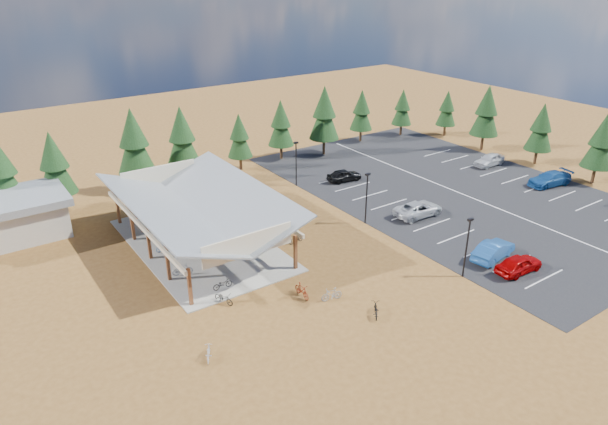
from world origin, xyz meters
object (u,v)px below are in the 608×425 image
Objects in this scene: car_1 at (493,250)px; car_0 at (519,264)px; bike_15 at (255,233)px; bike_13 at (332,294)px; car_4 at (344,175)px; bike_3 at (139,216)px; lamp_post_1 at (367,195)px; lamp_post_0 at (467,244)px; lamp_post_2 at (296,161)px; bike_4 at (250,254)px; car_2 at (418,209)px; trash_bin_1 at (272,234)px; bike_9 at (208,353)px; trash_bin_0 at (284,228)px; bike_8 at (224,298)px; bike_5 at (231,246)px; bike_6 at (205,219)px; bike_0 at (223,284)px; bike_7 at (201,217)px; bike_16 at (296,239)px; outbuilding at (4,219)px; bike_1 at (182,270)px; bike_11 at (302,290)px; bike_pavilion at (197,205)px; bike_2 at (164,246)px; car_7 at (550,179)px; car_8 at (489,160)px.

car_0 is at bearing 166.76° from car_1.
car_0 is (14.42, -17.56, 0.32)m from bike_15.
car_4 reaches higher than bike_13.
bike_3 reaches higher than bike_13.
lamp_post_1 is 12.47m from car_1.
lamp_post_0 reaches higher than bike_13.
lamp_post_2 is 13.57m from bike_15.
lamp_post_0 reaches higher than car_4.
lamp_post_0 is at bearing -116.21° from bike_4.
trash_bin_1 is at bearing 76.76° from car_2.
trash_bin_0 is at bearing -108.30° from bike_9.
lamp_post_1 is 18.26m from bike_8.
lamp_post_1 is 8.45m from trash_bin_0.
bike_5 is 0.97× the size of bike_6.
bike_0 is 12.54m from bike_7.
trash_bin_0 is at bearing 168.69° from bike_16.
bike_15 is 0.32× the size of car_1.
outbuilding is 7.11× the size of bike_7.
bike_0 is 0.91× the size of bike_3.
bike_6 is (0.50, 6.35, -0.05)m from bike_5.
car_2 reaches higher than bike_1.
bike_11 is 17.91m from car_0.
bike_11 reaches higher than bike_5.
bike_pavilion is at bearing 112.24° from car_4.
car_4 reaches higher than bike_16.
car_1 is (19.34, -16.49, -3.00)m from bike_pavilion.
bike_0 is at bearing 57.74° from car_1.
bike_4 is 1.03× the size of bike_9.
bike_pavilion is 12.55× the size of bike_2.
bike_6 is (-3.76, 6.21, 0.10)m from trash_bin_1.
bike_4 is (16.33, -15.79, -1.51)m from outbuilding.
bike_6 is at bearing -85.22° from bike_9.
bike_9 is (-4.40, -6.76, -0.04)m from bike_0.
bike_9 is at bearing -135.39° from trash_bin_1.
outbuilding is 22.77m from bike_4.
bike_4 reaches higher than bike_16.
bike_5 reaches higher than bike_8.
bike_1 is 9.51m from bike_6.
car_2 is (12.96, -4.53, 0.32)m from trash_bin_0.
lamp_post_1 is 22.04m from bike_3.
bike_9 is (-8.15, -18.73, -0.10)m from bike_7.
car_7 is at bearing -114.54° from bike_7.
car_0 reaches higher than bike_8.
lamp_post_0 is 1.00× the size of lamp_post_2.
lamp_post_1 reaches higher than car_4.
bike_15 reaches higher than bike_8.
outbuilding is 26.79m from bike_9.
car_4 is at bearing 120.30° from bike_16.
bike_6 is at bearing -116.64° from bike_3.
car_8 reaches higher than car_2.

